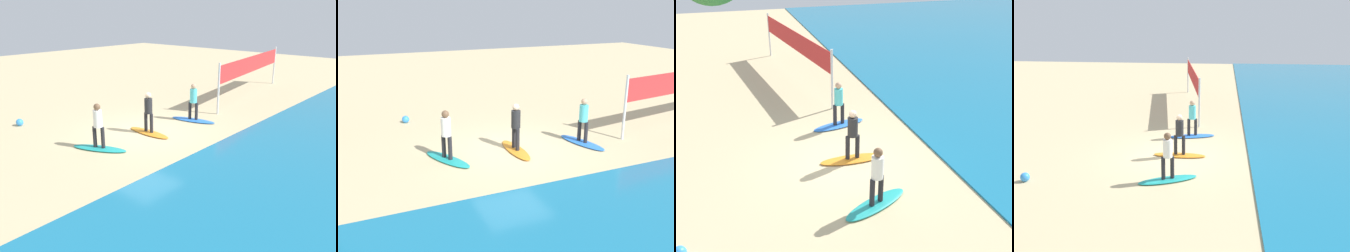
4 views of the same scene
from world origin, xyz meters
TOP-DOWN VIEW (x-y plane):
  - ground_plane at (0.00, 0.00)m, footprint 60.00×60.00m
  - surfboard_blue at (-2.62, 0.54)m, footprint 1.04×2.17m
  - surfer_blue at (-2.62, 0.54)m, footprint 0.32×0.45m
  - surfboard_orange at (-0.03, 0.24)m, footprint 0.60×2.11m
  - surfer_orange at (-0.03, 0.24)m, footprint 0.32×0.46m
  - surfboard_teal at (2.41, 0.10)m, footprint 1.39×2.14m
  - surfer_teal at (2.41, 0.10)m, footprint 0.32×0.43m
  - volleyball_net at (-8.77, 0.07)m, footprint 9.00×1.46m
  - beach_ball at (2.95, -4.75)m, footprint 0.32×0.32m

SIDE VIEW (x-z plane):
  - ground_plane at x=0.00m, z-range 0.00..0.00m
  - surfboard_blue at x=-2.62m, z-range 0.00..0.09m
  - surfboard_orange at x=-0.03m, z-range 0.00..0.09m
  - surfboard_teal at x=2.41m, z-range 0.00..0.09m
  - beach_ball at x=2.95m, z-range 0.00..0.32m
  - surfer_blue at x=-2.62m, z-range 0.22..1.86m
  - surfer_orange at x=-0.03m, z-range 0.22..1.86m
  - surfer_teal at x=2.41m, z-range 0.22..1.86m
  - volleyball_net at x=-8.77m, z-range 0.54..3.04m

